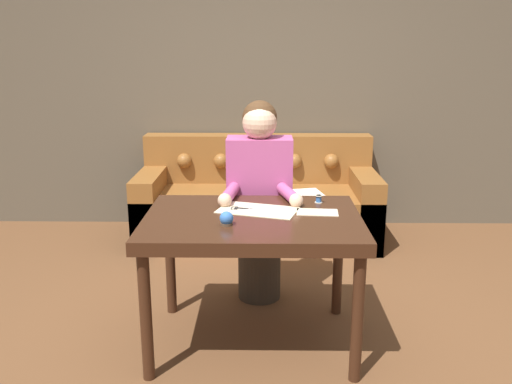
{
  "coord_description": "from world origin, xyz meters",
  "views": [
    {
      "loc": [
        -0.01,
        -2.71,
        1.62
      ],
      "look_at": [
        -0.05,
        0.17,
        0.85
      ],
      "focal_mm": 38.0,
      "sensor_mm": 36.0,
      "label": 1
    }
  ],
  "objects_px": {
    "couch": "(257,203)",
    "person": "(259,201)",
    "dining_table": "(253,231)",
    "scissors": "(244,209)",
    "pin_cushion": "(227,219)",
    "thread_spool": "(319,199)"
  },
  "relations": [
    {
      "from": "person",
      "to": "thread_spool",
      "type": "relative_size",
      "value": 29.0
    },
    {
      "from": "dining_table",
      "to": "pin_cushion",
      "type": "distance_m",
      "value": 0.23
    },
    {
      "from": "couch",
      "to": "scissors",
      "type": "height_order",
      "value": "couch"
    },
    {
      "from": "dining_table",
      "to": "thread_spool",
      "type": "height_order",
      "value": "thread_spool"
    },
    {
      "from": "dining_table",
      "to": "scissors",
      "type": "relative_size",
      "value": 4.99
    },
    {
      "from": "pin_cushion",
      "to": "dining_table",
      "type": "bearing_deg",
      "value": 49.05
    },
    {
      "from": "couch",
      "to": "thread_spool",
      "type": "bearing_deg",
      "value": -76.07
    },
    {
      "from": "scissors",
      "to": "pin_cushion",
      "type": "height_order",
      "value": "pin_cushion"
    },
    {
      "from": "scissors",
      "to": "pin_cushion",
      "type": "relative_size",
      "value": 3.24
    },
    {
      "from": "couch",
      "to": "person",
      "type": "height_order",
      "value": "person"
    },
    {
      "from": "couch",
      "to": "person",
      "type": "relative_size",
      "value": 1.54
    },
    {
      "from": "scissors",
      "to": "thread_spool",
      "type": "bearing_deg",
      "value": 17.65
    },
    {
      "from": "dining_table",
      "to": "person",
      "type": "height_order",
      "value": "person"
    },
    {
      "from": "couch",
      "to": "dining_table",
      "type": "bearing_deg",
      "value": -90.2
    },
    {
      "from": "dining_table",
      "to": "couch",
      "type": "height_order",
      "value": "couch"
    },
    {
      "from": "couch",
      "to": "pin_cushion",
      "type": "bearing_deg",
      "value": -94.06
    },
    {
      "from": "person",
      "to": "thread_spool",
      "type": "distance_m",
      "value": 0.47
    },
    {
      "from": "scissors",
      "to": "thread_spool",
      "type": "xyz_separation_m",
      "value": [
        0.43,
        0.14,
        0.02
      ]
    },
    {
      "from": "couch",
      "to": "person",
      "type": "distance_m",
      "value": 1.25
    },
    {
      "from": "dining_table",
      "to": "person",
      "type": "distance_m",
      "value": 0.57
    },
    {
      "from": "scissors",
      "to": "couch",
      "type": "bearing_deg",
      "value": 87.93
    },
    {
      "from": "dining_table",
      "to": "thread_spool",
      "type": "bearing_deg",
      "value": 35.08
    }
  ]
}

